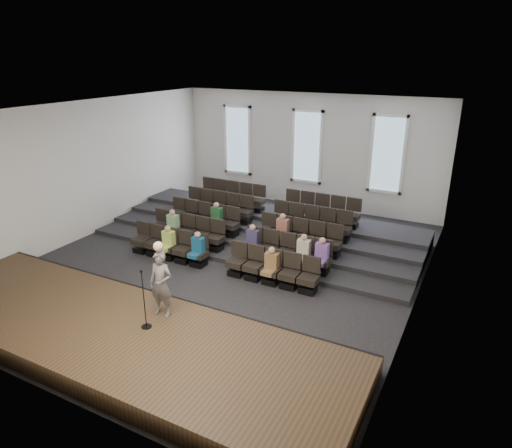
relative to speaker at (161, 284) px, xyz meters
The scene contains 14 objects.
ground 4.38m from the speaker, 99.08° to the left, with size 14.00×14.00×0.00m, color black.
ceiling 5.56m from the speaker, 99.08° to the left, with size 12.00×14.00×0.02m, color white.
wall_back 11.22m from the speaker, 93.39° to the left, with size 12.00×0.04×5.00m, color silver.
wall_front 3.19m from the speaker, 102.82° to the right, with size 12.00×0.04×5.00m, color silver.
wall_left 7.93m from the speaker, 148.32° to the left, with size 0.04×14.00×5.00m, color silver.
wall_right 6.86m from the speaker, 37.56° to the left, with size 0.04×14.00×5.00m, color silver.
stage 1.60m from the speaker, 123.99° to the right, with size 11.80×3.60×0.50m, color #412D1C.
stage_lip 1.50m from the speaker, 129.75° to the left, with size 11.80×0.06×0.52m, color black.
risers 7.41m from the speaker, 95.16° to the left, with size 11.80×4.80×0.60m.
seating_rows 5.74m from the speaker, 96.64° to the left, with size 6.80×4.70×1.67m.
windows 11.18m from the speaker, 93.41° to the left, with size 8.44×0.10×3.24m.
audience 4.50m from the speaker, 94.00° to the left, with size 6.05×2.64×1.10m.
speaker is the anchor object (origin of this frame).
mic_stand 0.76m from the speaker, 89.59° to the right, with size 0.25×0.25×1.49m.
Camera 1 is at (7.22, -11.75, 6.57)m, focal length 32.00 mm.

